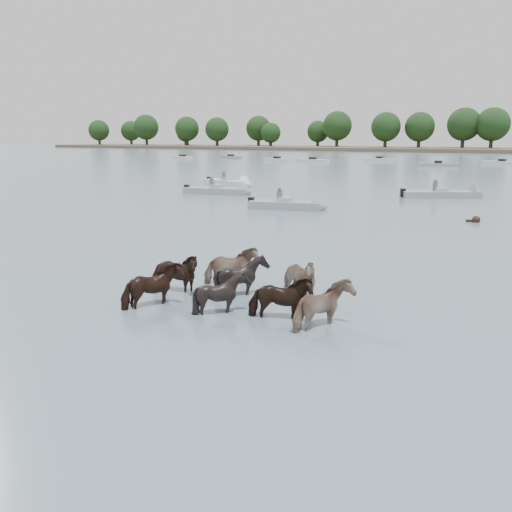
% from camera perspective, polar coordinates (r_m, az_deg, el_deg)
% --- Properties ---
extents(ground, '(400.00, 400.00, 0.00)m').
position_cam_1_polar(ground, '(14.10, -13.60, -5.96)').
color(ground, slate).
rests_on(ground, ground).
extents(shoreline, '(160.00, 30.00, 1.00)m').
position_cam_1_polar(shoreline, '(178.44, 0.93, 11.62)').
color(shoreline, '#4C4233').
rests_on(shoreline, ground).
extents(pony_herd, '(6.41, 4.47, 1.42)m').
position_cam_1_polar(pony_herd, '(14.40, -2.14, -3.32)').
color(pony_herd, black).
rests_on(pony_herd, ground).
extents(swimming_pony, '(0.72, 0.44, 0.44)m').
position_cam_1_polar(swimming_pony, '(30.16, 22.55, 3.59)').
color(swimming_pony, black).
rests_on(swimming_pony, ground).
extents(motorboat_a, '(5.68, 2.59, 1.92)m').
position_cam_1_polar(motorboat_a, '(41.39, -3.31, 7.00)').
color(motorboat_a, gray).
rests_on(motorboat_a, ground).
extents(motorboat_b, '(5.15, 2.51, 1.92)m').
position_cam_1_polar(motorboat_b, '(32.88, 4.43, 5.45)').
color(motorboat_b, gray).
rests_on(motorboat_b, ground).
extents(motorboat_c, '(6.07, 4.10, 1.92)m').
position_cam_1_polar(motorboat_c, '(41.63, 20.31, 6.25)').
color(motorboat_c, gray).
rests_on(motorboat_c, ground).
extents(motorboat_f, '(5.72, 3.06, 1.92)m').
position_cam_1_polar(motorboat_f, '(48.15, -2.43, 7.83)').
color(motorboat_f, silver).
rests_on(motorboat_f, ground).
extents(distant_flotilla, '(107.41, 23.76, 0.93)m').
position_cam_1_polar(distant_flotilla, '(89.54, 22.54, 9.24)').
color(distant_flotilla, silver).
rests_on(distant_flotilla, ground).
extents(treeline, '(146.18, 18.27, 12.07)m').
position_cam_1_polar(treeline, '(176.02, 2.94, 13.62)').
color(treeline, '#382619').
rests_on(treeline, ground).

